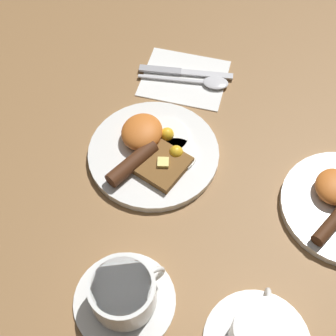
{
  "coord_description": "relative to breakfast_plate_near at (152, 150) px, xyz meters",
  "views": [
    {
      "loc": [
        0.48,
        0.16,
        0.71
      ],
      "look_at": [
        0.04,
        0.04,
        0.03
      ],
      "focal_mm": 50.0,
      "sensor_mm": 36.0,
      "label": 1
    }
  ],
  "objects": [
    {
      "name": "ground_plane",
      "position": [
        0.0,
        0.0,
        -0.02
      ],
      "size": [
        3.0,
        3.0,
        0.0
      ],
      "primitive_type": "plane",
      "color": "olive"
    },
    {
      "name": "spoon",
      "position": [
        -0.2,
        0.06,
        -0.01
      ],
      "size": [
        0.05,
        0.19,
        0.01
      ],
      "rotation": [
        0.0,
        0.0,
        1.71
      ],
      "color": "silver",
      "rests_on": "napkin"
    },
    {
      "name": "knife",
      "position": [
        -0.22,
        -0.0,
        -0.01
      ],
      "size": [
        0.04,
        0.2,
        0.01
      ],
      "rotation": [
        0.0,
        0.0,
        1.72
      ],
      "color": "silver",
      "rests_on": "napkin"
    },
    {
      "name": "breakfast_plate_near",
      "position": [
        0.0,
        0.0,
        0.0
      ],
      "size": [
        0.24,
        0.24,
        0.05
      ],
      "color": "white",
      "rests_on": "ground_plane"
    },
    {
      "name": "napkin",
      "position": [
        -0.21,
        0.01,
        -0.01
      ],
      "size": [
        0.15,
        0.17,
        0.01
      ],
      "primitive_type": "cube",
      "rotation": [
        0.0,
        0.0,
        0.02
      ],
      "color": "white",
      "rests_on": "ground_plane"
    },
    {
      "name": "teacup_near",
      "position": [
        0.28,
        0.04,
        0.02
      ],
      "size": [
        0.16,
        0.16,
        0.07
      ],
      "color": "white",
      "rests_on": "ground_plane"
    }
  ]
}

